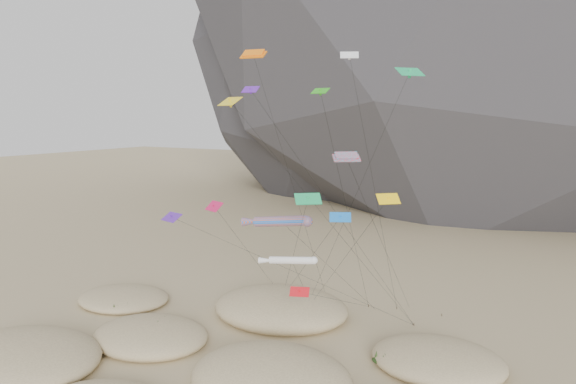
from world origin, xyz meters
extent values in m
ellipsoid|color=#2B2B30|center=(-37.00, 123.00, 44.00)|extent=(136.20, 127.83, 116.00)
ellipsoid|color=#CCB789|center=(-17.38, -5.43, 0.80)|extent=(15.40, 13.09, 3.55)
ellipsoid|color=#CCB789|center=(-11.05, 4.62, 0.63)|extent=(12.38, 10.52, 2.82)
ellipsoid|color=#CCB789|center=(4.85, 2.09, 1.01)|extent=(14.19, 12.06, 4.51)
ellipsoid|color=#CCB789|center=(-3.40, 17.69, 0.87)|extent=(15.90, 13.51, 3.86)
ellipsoid|color=#CCB789|center=(15.78, 13.57, 0.62)|extent=(12.33, 10.48, 2.76)
ellipsoid|color=#CCB789|center=(-22.57, 12.09, 0.45)|extent=(11.70, 9.94, 2.01)
ellipsoid|color=black|center=(-17.14, -6.18, 0.90)|extent=(2.97, 2.54, 0.89)
ellipsoid|color=black|center=(-15.81, -5.40, 0.80)|extent=(2.10, 1.79, 0.63)
ellipsoid|color=black|center=(-10.68, 6.06, 0.80)|extent=(2.53, 2.17, 0.76)
ellipsoid|color=black|center=(-9.23, 5.82, 0.70)|extent=(2.16, 1.85, 0.65)
ellipsoid|color=black|center=(4.10, 3.50, 1.10)|extent=(3.73, 3.20, 1.12)
ellipsoid|color=black|center=(6.92, 5.30, 1.00)|extent=(2.93, 2.50, 0.88)
ellipsoid|color=black|center=(2.27, 1.29, 0.90)|extent=(2.89, 2.47, 0.87)
ellipsoid|color=black|center=(-2.23, 17.43, 1.00)|extent=(3.16, 2.70, 0.95)
ellipsoid|color=black|center=(-0.44, 14.48, 0.90)|extent=(2.16, 1.84, 0.65)
ellipsoid|color=black|center=(14.72, 12.56, 0.70)|extent=(2.67, 2.29, 0.80)
ellipsoid|color=black|center=(11.35, 10.98, 0.60)|extent=(1.90, 1.62, 0.57)
ellipsoid|color=black|center=(-22.62, 13.21, 0.50)|extent=(2.05, 1.75, 0.61)
ellipsoid|color=black|center=(-19.77, 9.06, 0.40)|extent=(1.70, 1.46, 0.51)
cylinder|color=#3F2D1E|center=(-1.37, 19.59, 0.15)|extent=(0.08, 0.08, 0.30)
cylinder|color=#3F2D1E|center=(-2.17, 26.78, 0.15)|extent=(0.08, 0.08, 0.30)
cylinder|color=#3F2D1E|center=(4.32, 25.36, 0.15)|extent=(0.08, 0.08, 0.30)
cylinder|color=#3F2D1E|center=(7.53, 26.29, 0.15)|extent=(0.08, 0.08, 0.30)
cylinder|color=#3F2D1E|center=(10.86, 22.23, 0.15)|extent=(0.08, 0.08, 0.30)
cylinder|color=#3F2D1E|center=(-4.12, 25.82, 0.15)|extent=(0.08, 0.08, 0.30)
cylinder|color=#3F2D1E|center=(12.75, 26.65, 0.15)|extent=(0.08, 0.08, 0.30)
cylinder|color=#3F2D1E|center=(-6.48, 23.34, 0.15)|extent=(0.08, 0.08, 0.30)
cylinder|color=#EA5518|center=(-0.07, 12.07, 12.31)|extent=(5.90, 1.59, 1.65)
sphere|color=#EA5518|center=(2.79, 12.34, 12.54)|extent=(1.11, 1.11, 1.11)
cone|color=#EA5518|center=(-3.22, 11.78, 12.02)|extent=(2.46, 1.17, 1.18)
cylinder|color=black|center=(2.62, 18.53, 6.15)|extent=(5.43, 12.95, 12.32)
cylinder|color=silver|center=(2.57, 9.62, 9.19)|extent=(4.49, 1.59, 1.01)
sphere|color=silver|center=(4.73, 10.06, 9.37)|extent=(0.74, 0.74, 0.74)
cone|color=silver|center=(0.20, 9.13, 8.97)|extent=(1.89, 0.98, 0.75)
cylinder|color=black|center=(-0.58, 17.31, 4.60)|extent=(6.33, 15.39, 9.22)
cube|color=orange|center=(-5.37, 15.41, 29.18)|extent=(2.87, 1.39, 0.81)
cube|color=orange|center=(-5.37, 15.41, 29.39)|extent=(2.43, 1.10, 0.79)
cylinder|color=black|center=(-3.50, 20.74, 14.59)|extent=(3.77, 10.68, 29.19)
cube|color=#FE1A29|center=(8.19, 9.43, 19.19)|extent=(2.49, 2.25, 0.66)
cube|color=#FE1A29|center=(8.19, 9.43, 19.41)|extent=(2.08, 1.87, 0.65)
cylinder|color=black|center=(8.37, 18.60, 9.60)|extent=(0.40, 18.36, 19.21)
cube|color=red|center=(3.83, 8.91, 6.49)|extent=(2.04, 1.54, 0.69)
cube|color=red|center=(3.83, 8.91, 6.34)|extent=(0.28, 0.27, 0.63)
cylinder|color=black|center=(4.08, 17.14, 3.27)|extent=(0.51, 16.46, 6.47)
cube|color=yellow|center=(-5.23, 10.88, 24.23)|extent=(2.90, 2.18, 0.89)
cube|color=yellow|center=(-5.23, 10.88, 24.08)|extent=(0.37, 0.32, 0.89)
cylinder|color=black|center=(2.81, 16.56, 12.14)|extent=(16.12, 11.39, 24.20)
cube|color=#1AAC65|center=(11.64, 15.71, 26.85)|extent=(2.63, 2.79, 0.83)
cube|color=#1AAC65|center=(11.64, 15.71, 26.70)|extent=(0.35, 0.36, 0.87)
cylinder|color=black|center=(5.13, 17.65, 13.45)|extent=(13.04, 3.92, 26.81)
cube|color=yellow|center=(12.61, 7.99, 16.11)|extent=(2.01, 1.92, 0.79)
cube|color=yellow|center=(12.61, 7.99, 15.96)|extent=(0.34, 0.35, 0.63)
cylinder|color=black|center=(5.62, 13.79, 8.08)|extent=(14.01, 11.63, 16.08)
cube|color=#C5124B|center=(-4.30, 6.72, 14.26)|extent=(2.15, 1.57, 0.84)
cube|color=#C5124B|center=(-4.30, 6.72, 14.11)|extent=(0.32, 0.35, 0.65)
cylinder|color=black|center=(-5.39, 15.03, 7.15)|extent=(2.21, 16.64, 14.23)
cube|color=#561CA5|center=(-1.80, 9.41, 25.29)|extent=(1.65, 0.90, 0.65)
cube|color=#561CA5|center=(-1.80, 9.41, 25.14)|extent=(0.20, 0.22, 0.55)
cylinder|color=black|center=(4.53, 15.82, 12.67)|extent=(12.69, 12.85, 25.26)
cube|color=#511BA2|center=(-13.46, 11.00, 11.65)|extent=(2.66, 1.87, 0.83)
cube|color=#511BA2|center=(-13.46, 11.00, 11.50)|extent=(0.33, 0.28, 0.83)
cylinder|color=black|center=(-1.30, 16.61, 5.85)|extent=(24.34, 11.26, 11.62)
cube|color=white|center=(5.16, 16.62, 28.76)|extent=(2.02, 1.58, 0.73)
cube|color=white|center=(5.16, 16.62, 28.61)|extent=(0.29, 0.30, 0.61)
cylinder|color=black|center=(6.34, 21.46, 14.41)|extent=(2.40, 9.69, 28.72)
cube|color=blue|center=(9.23, 5.99, 14.58)|extent=(1.99, 1.59, 0.69)
cube|color=blue|center=(9.23, 5.99, 14.43)|extent=(0.28, 0.28, 0.61)
cylinder|color=black|center=(1.37, 14.67, 7.32)|extent=(15.74, 17.38, 14.55)
cube|color=#18A05A|center=(6.37, 5.70, 15.94)|extent=(2.44, 2.27, 0.83)
cube|color=#18A05A|center=(6.37, 5.70, 15.79)|extent=(0.36, 0.35, 0.76)
cylinder|color=black|center=(-0.06, 14.52, 7.99)|extent=(12.88, 17.67, 15.90)
cube|color=green|center=(3.53, 13.52, 25.19)|extent=(1.73, 1.04, 0.57)
cube|color=green|center=(3.53, 13.52, 25.04)|extent=(0.21, 0.16, 0.58)
cylinder|color=black|center=(3.93, 19.44, 12.62)|extent=(0.81, 11.86, 25.15)
camera|label=1|loc=(28.07, -35.57, 23.14)|focal=35.00mm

